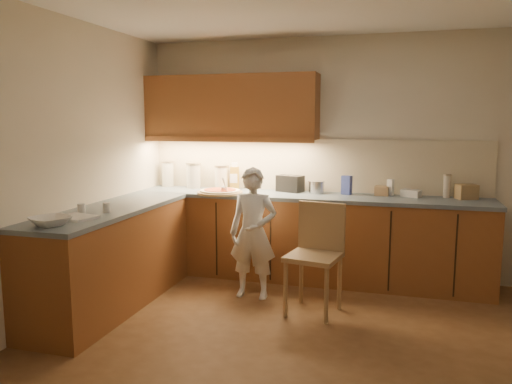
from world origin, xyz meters
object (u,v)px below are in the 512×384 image
at_px(oil_jug, 235,177).
at_px(wooden_chair, 317,249).
at_px(toaster, 290,184).
at_px(pizza_on_board, 220,192).
at_px(child, 253,233).

bearing_deg(oil_jug, wooden_chair, -43.31).
height_order(oil_jug, toaster, oil_jug).
distance_m(pizza_on_board, child, 0.80).
xyz_separation_m(pizza_on_board, child, (0.53, -0.52, -0.31)).
bearing_deg(child, pizza_on_board, 134.31).
height_order(pizza_on_board, oil_jug, oil_jug).
height_order(pizza_on_board, child, child).
distance_m(child, oil_jug, 1.09).
xyz_separation_m(pizza_on_board, oil_jug, (0.05, 0.36, 0.12)).
relative_size(pizza_on_board, oil_jug, 1.60).
bearing_deg(oil_jug, pizza_on_board, -97.31).
height_order(wooden_chair, oil_jug, oil_jug).
distance_m(child, wooden_chair, 0.67).
bearing_deg(oil_jug, toaster, -1.15).
relative_size(child, oil_jug, 4.13).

